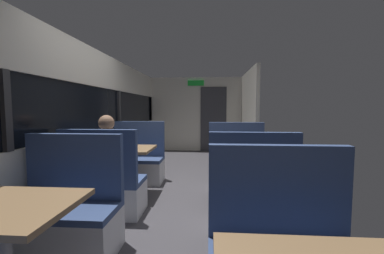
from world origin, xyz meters
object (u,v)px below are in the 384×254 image
at_px(bench_near_window_facing_entry, 67,218).
at_px(bench_rear_aisle_facing_entry, 237,168).
at_px(bench_mid_window_facing_end, 105,189).
at_px(bench_mid_window_facing_entry, 137,164).
at_px(bench_rear_aisle_facing_end, 251,198).
at_px(dining_table_rear_aisle, 243,159).
at_px(seated_passenger, 107,171).
at_px(dining_table_near_window, 1,220).
at_px(dining_table_mid_window, 123,154).

distance_m(bench_near_window_facing_entry, bench_rear_aisle_facing_entry, 2.70).
xyz_separation_m(bench_near_window_facing_entry, bench_mid_window_facing_end, (0.00, 0.82, 0.00)).
height_order(bench_mid_window_facing_entry, bench_rear_aisle_facing_end, same).
bearing_deg(bench_near_window_facing_entry, bench_rear_aisle_facing_entry, 48.48).
height_order(bench_mid_window_facing_end, bench_rear_aisle_facing_end, same).
relative_size(dining_table_rear_aisle, bench_rear_aisle_facing_entry, 0.82).
bearing_deg(dining_table_rear_aisle, seated_passenger, -166.58).
height_order(dining_table_near_window, bench_near_window_facing_entry, bench_near_window_facing_entry).
relative_size(bench_mid_window_facing_end, dining_table_rear_aisle, 1.22).
bearing_deg(dining_table_mid_window, bench_mid_window_facing_entry, 90.00).
relative_size(bench_near_window_facing_entry, dining_table_rear_aisle, 1.22).
xyz_separation_m(bench_mid_window_facing_entry, dining_table_rear_aisle, (1.79, -0.90, 0.31)).
xyz_separation_m(dining_table_near_window, bench_rear_aisle_facing_end, (1.79, 1.32, -0.31)).
bearing_deg(dining_table_near_window, bench_mid_window_facing_end, 90.00).
height_order(dining_table_mid_window, dining_table_rear_aisle, same).
bearing_deg(seated_passenger, bench_rear_aisle_facing_end, -8.65).
height_order(dining_table_near_window, bench_mid_window_facing_entry, bench_mid_window_facing_entry).
relative_size(bench_near_window_facing_entry, bench_mid_window_facing_end, 1.00).
height_order(dining_table_rear_aisle, bench_rear_aisle_facing_end, bench_rear_aisle_facing_end).
distance_m(bench_mid_window_facing_entry, seated_passenger, 1.34).
xyz_separation_m(dining_table_near_window, dining_table_mid_window, (0.00, 2.22, 0.00)).
relative_size(dining_table_near_window, bench_mid_window_facing_entry, 0.82).
relative_size(bench_mid_window_facing_entry, bench_rear_aisle_facing_entry, 1.00).
bearing_deg(seated_passenger, bench_near_window_facing_entry, -90.00).
xyz_separation_m(dining_table_near_window, bench_mid_window_facing_end, (0.00, 1.52, -0.31)).
bearing_deg(bench_mid_window_facing_end, dining_table_rear_aisle, 15.59).
height_order(bench_near_window_facing_entry, bench_mid_window_facing_entry, same).
distance_m(bench_mid_window_facing_end, dining_table_rear_aisle, 1.88).
relative_size(bench_mid_window_facing_end, bench_rear_aisle_facing_end, 1.00).
height_order(bench_mid_window_facing_entry, dining_table_rear_aisle, bench_mid_window_facing_entry).
height_order(dining_table_near_window, bench_rear_aisle_facing_entry, bench_rear_aisle_facing_entry).
bearing_deg(seated_passenger, dining_table_near_window, -90.00).
bearing_deg(seated_passenger, dining_table_mid_window, 90.00).
xyz_separation_m(dining_table_mid_window, bench_mid_window_facing_entry, (0.00, 0.70, -0.31)).
distance_m(dining_table_near_window, dining_table_mid_window, 2.22).
xyz_separation_m(dining_table_near_window, dining_table_rear_aisle, (1.79, 2.02, 0.00)).
xyz_separation_m(dining_table_mid_window, bench_rear_aisle_facing_entry, (1.79, 0.50, -0.31)).
bearing_deg(dining_table_mid_window, seated_passenger, -90.00).
relative_size(bench_near_window_facing_entry, bench_mid_window_facing_entry, 1.00).
bearing_deg(dining_table_near_window, dining_table_mid_window, 90.00).
xyz_separation_m(bench_near_window_facing_entry, bench_mid_window_facing_entry, (0.00, 2.22, 0.00)).
relative_size(dining_table_near_window, seated_passenger, 0.71).
bearing_deg(bench_mid_window_facing_end, seated_passenger, 90.00).
relative_size(dining_table_rear_aisle, bench_rear_aisle_facing_end, 0.82).
xyz_separation_m(dining_table_mid_window, bench_mid_window_facing_end, (0.00, -0.70, -0.31)).
bearing_deg(bench_mid_window_facing_entry, bench_rear_aisle_facing_entry, -6.38).
distance_m(bench_near_window_facing_entry, bench_mid_window_facing_end, 0.82).
height_order(dining_table_mid_window, bench_rear_aisle_facing_entry, bench_rear_aisle_facing_entry).
xyz_separation_m(dining_table_mid_window, dining_table_rear_aisle, (1.79, -0.20, 0.00)).
height_order(dining_table_mid_window, bench_rear_aisle_facing_end, bench_rear_aisle_facing_end).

